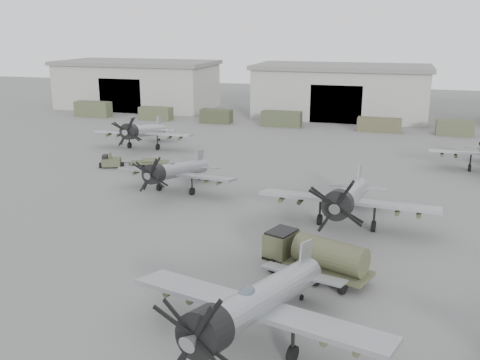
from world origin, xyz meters
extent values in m
plane|color=#585855|center=(0.00, 0.00, 0.00)|extent=(220.00, 220.00, 0.00)
cube|color=gray|center=(-38.00, 62.00, 4.00)|extent=(28.00, 14.00, 8.00)
cube|color=slate|center=(-38.00, 62.00, 8.35)|extent=(29.00, 14.80, 0.70)
cube|color=black|center=(-38.00, 55.20, 3.00)|extent=(8.12, 0.40, 6.00)
cube|color=gray|center=(0.00, 62.00, 4.00)|extent=(28.00, 14.00, 8.00)
cube|color=slate|center=(0.00, 62.00, 8.35)|extent=(29.00, 14.80, 0.70)
cube|color=black|center=(0.00, 55.20, 3.00)|extent=(8.12, 0.40, 6.00)
cube|color=#444B31|center=(-40.41, 50.00, 1.28)|extent=(6.18, 2.20, 2.56)
cube|color=#454B31|center=(-28.75, 50.00, 1.05)|extent=(5.38, 2.20, 2.10)
cube|color=#363B26|center=(-18.21, 50.00, 1.08)|extent=(4.96, 2.20, 2.16)
cube|color=#3C432C|center=(-7.59, 50.00, 1.16)|extent=(6.11, 2.20, 2.32)
cube|color=#48472F|center=(7.03, 50.00, 0.99)|extent=(6.29, 2.20, 1.97)
cube|color=#434A30|center=(17.38, 50.00, 1.08)|extent=(5.01, 2.20, 2.16)
cylinder|color=gray|center=(4.00, -7.56, 2.32)|extent=(4.23, 11.19, 3.28)
cylinder|color=black|center=(2.80, -12.35, 3.10)|extent=(2.34, 2.10, 2.18)
cube|color=gray|center=(3.85, -8.18, 2.05)|extent=(13.30, 5.44, 0.59)
cube|color=gray|center=(5.20, -2.78, 2.48)|extent=(0.55, 1.73, 2.10)
ellipsoid|color=#3F4C54|center=(3.59, -9.19, 3.26)|extent=(0.92, 1.38, 0.59)
cylinder|color=black|center=(1.86, -7.89, 0.37)|extent=(0.49, 0.89, 0.84)
cylinder|color=black|center=(5.73, -8.86, 0.37)|extent=(0.49, 0.89, 0.84)
cylinder|color=black|center=(5.12, -3.08, 0.16)|extent=(0.20, 0.36, 0.34)
cylinder|color=gray|center=(-9.62, 14.38, 2.02)|extent=(2.47, 9.79, 2.86)
cylinder|color=black|center=(-10.11, 10.11, 2.70)|extent=(1.89, 1.63, 1.90)
cube|color=gray|center=(-9.68, 13.83, 1.78)|extent=(11.59, 3.31, 0.51)
cube|color=gray|center=(-9.13, 18.65, 2.16)|extent=(0.28, 1.52, 1.83)
ellipsoid|color=#3F4C54|center=(-9.78, 12.93, 2.84)|extent=(0.67, 1.15, 0.51)
cylinder|color=black|center=(-11.43, 13.85, 0.32)|extent=(0.34, 0.76, 0.73)
cylinder|color=black|center=(-7.98, 13.45, 0.32)|extent=(0.34, 0.76, 0.73)
cylinder|color=black|center=(-9.16, 18.38, 0.14)|extent=(0.14, 0.30, 0.29)
cylinder|color=#979A9F|center=(6.43, 9.91, 2.38)|extent=(2.39, 11.54, 3.37)
cylinder|color=black|center=(6.08, 4.84, 3.19)|extent=(2.16, 1.84, 2.25)
cube|color=#979A9F|center=(6.38, 9.26, 2.11)|extent=(13.63, 3.29, 0.61)
cube|color=#979A9F|center=(6.77, 14.97, 2.55)|extent=(0.25, 1.80, 2.16)
ellipsoid|color=#3F4C54|center=(6.31, 8.18, 3.36)|extent=(0.73, 1.34, 0.60)
cylinder|color=black|center=(4.32, 9.18, 0.38)|extent=(0.36, 0.88, 0.86)
cylinder|color=black|center=(8.42, 8.90, 0.38)|extent=(0.36, 0.88, 0.86)
cylinder|color=black|center=(6.75, 14.65, 0.16)|extent=(0.15, 0.35, 0.35)
cylinder|color=#9DA0A6|center=(-20.89, 30.33, 2.21)|extent=(2.09, 10.72, 3.14)
cylinder|color=black|center=(-20.63, 25.62, 2.96)|extent=(1.99, 1.69, 2.09)
cube|color=#9DA0A6|center=(-20.86, 29.73, 1.96)|extent=(12.66, 2.90, 0.56)
cube|color=#9DA0A6|center=(-21.15, 35.05, 2.37)|extent=(0.21, 1.68, 2.01)
ellipsoid|color=#3F4C54|center=(-20.80, 28.73, 3.12)|extent=(0.67, 1.24, 0.56)
cylinder|color=black|center=(-22.75, 29.43, 0.35)|extent=(0.32, 0.82, 0.80)
cylinder|color=black|center=(-18.94, 29.64, 0.35)|extent=(0.32, 0.82, 0.80)
cylinder|color=black|center=(-21.13, 34.75, 0.15)|extent=(0.14, 0.33, 0.32)
cylinder|color=black|center=(17.29, 29.65, 0.35)|extent=(0.32, 0.80, 0.79)
cube|color=#42442C|center=(5.47, 0.13, 0.72)|extent=(7.04, 4.35, 0.24)
cube|color=#42442C|center=(3.04, 1.01, 1.48)|extent=(2.19, 2.59, 1.63)
cylinder|color=#42442C|center=(6.28, -0.16, 1.67)|extent=(4.76, 3.21, 1.82)
cube|color=black|center=(3.04, 1.01, 2.34)|extent=(2.00, 2.29, 0.14)
cylinder|color=black|center=(2.75, -0.06, 0.43)|extent=(0.56, 0.91, 0.86)
cylinder|color=black|center=(8.00, 0.39, 0.43)|extent=(0.56, 0.91, 0.86)
cube|color=#3D432C|center=(-20.05, 20.19, 0.60)|extent=(2.27, 1.82, 0.88)
cube|color=black|center=(-20.66, 19.96, 1.15)|extent=(0.86, 1.12, 0.55)
cylinder|color=black|center=(-20.05, 20.19, 0.27)|extent=(1.45, 1.04, 0.61)
cylinder|color=black|center=(-18.72, 20.69, 0.49)|extent=(1.26, 0.55, 0.09)
cube|color=#3D432C|center=(-16.16, 21.66, 0.49)|extent=(4.43, 2.90, 0.20)
cylinder|color=black|center=(-16.16, 21.66, 0.22)|extent=(1.71, 1.03, 0.48)
cylinder|color=#3D432C|center=(-16.16, 21.66, 0.71)|extent=(1.56, 0.87, 0.35)
imported|color=#42432B|center=(-20.06, 20.13, 0.84)|extent=(0.53, 0.69, 1.68)
camera|label=1|loc=(9.49, -30.00, 14.82)|focal=40.00mm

